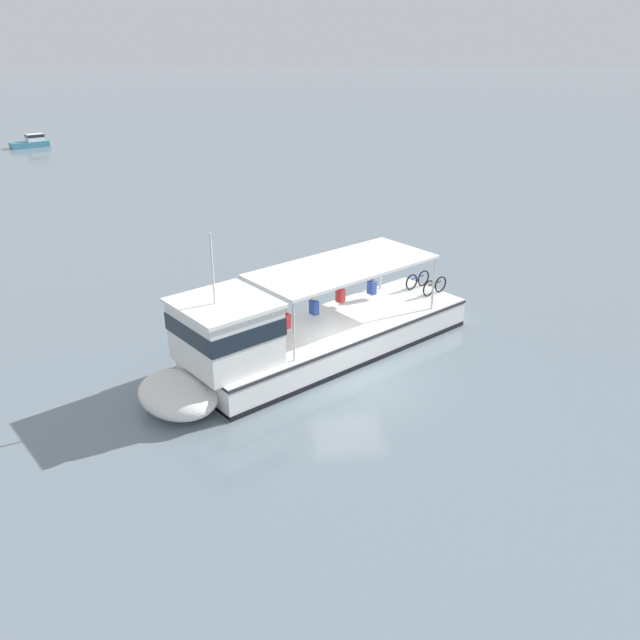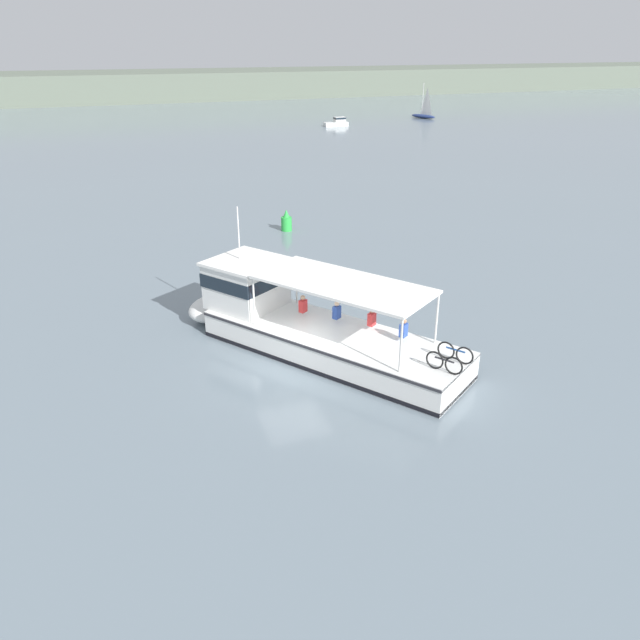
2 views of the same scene
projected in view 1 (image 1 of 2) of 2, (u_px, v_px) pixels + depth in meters
ground_plane at (349, 374)px, 21.65m from camera, size 400.00×400.00×0.00m
ferry_main at (297, 338)px, 21.86m from camera, size 9.48×12.36×5.32m
motorboat_horizon_west at (32, 142)px, 64.36m from camera, size 3.03×3.74×1.26m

